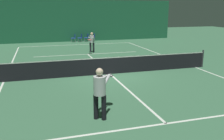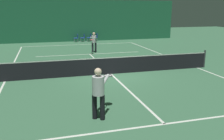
# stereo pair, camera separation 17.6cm
# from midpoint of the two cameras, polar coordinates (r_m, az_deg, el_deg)

# --- Properties ---
(ground_plane) EXTENTS (60.00, 60.00, 0.00)m
(ground_plane) POSITION_cam_midpoint_polar(r_m,az_deg,el_deg) (13.86, 0.13, -0.91)
(ground_plane) COLOR #386647
(backdrop_curtain) EXTENTS (23.00, 0.12, 4.40)m
(backdrop_curtain) POSITION_cam_midpoint_polar(r_m,az_deg,el_deg) (27.77, -8.21, 11.02)
(backdrop_curtain) COLOR #1E5B3D
(backdrop_curtain) RESTS_ON ground
(court_line_baseline_far) EXTENTS (11.00, 0.10, 0.00)m
(court_line_baseline_far) POSITION_cam_midpoint_polar(r_m,az_deg,el_deg) (25.31, -7.22, 5.78)
(court_line_baseline_far) COLOR silver
(court_line_baseline_far) RESTS_ON ground
(court_line_service_far) EXTENTS (8.25, 0.10, 0.00)m
(court_line_service_far) POSITION_cam_midpoint_polar(r_m,az_deg,el_deg) (19.95, -4.86, 3.65)
(court_line_service_far) COLOR silver
(court_line_service_far) RESTS_ON ground
(court_line_service_near) EXTENTS (8.25, 0.10, 0.00)m
(court_line_service_near) POSITION_cam_midpoint_polar(r_m,az_deg,el_deg) (8.25, 12.54, -11.95)
(court_line_service_near) COLOR silver
(court_line_service_near) RESTS_ON ground
(court_line_sideline_left) EXTENTS (0.10, 23.80, 0.00)m
(court_line_sideline_left) POSITION_cam_midpoint_polar(r_m,az_deg,el_deg) (13.51, -22.97, -2.45)
(court_line_sideline_left) COLOR silver
(court_line_sideline_left) RESTS_ON ground
(court_line_sideline_right) EXTENTS (0.10, 23.80, 0.00)m
(court_line_sideline_right) POSITION_cam_midpoint_polar(r_m,az_deg,el_deg) (16.19, 19.21, 0.49)
(court_line_sideline_right) COLOR silver
(court_line_sideline_right) RESTS_ON ground
(court_line_centre) EXTENTS (0.10, 12.80, 0.00)m
(court_line_centre) POSITION_cam_midpoint_polar(r_m,az_deg,el_deg) (13.86, 0.13, -0.91)
(court_line_centre) COLOR silver
(court_line_centre) RESTS_ON ground
(tennis_net) EXTENTS (12.00, 0.10, 1.07)m
(tennis_net) POSITION_cam_midpoint_polar(r_m,az_deg,el_deg) (13.74, 0.13, 1.14)
(tennis_net) COLOR black
(tennis_net) RESTS_ON ground
(player_near) EXTENTS (1.04, 1.36, 1.73)m
(player_near) POSITION_cam_midpoint_polar(r_m,az_deg,el_deg) (8.07, -2.44, -4.49)
(player_near) COLOR black
(player_near) RESTS_ON ground
(player_far) EXTENTS (0.83, 1.37, 1.64)m
(player_far) POSITION_cam_midpoint_polar(r_m,az_deg,el_deg) (20.61, -3.91, 6.68)
(player_far) COLOR #2D2D38
(player_far) RESTS_ON ground
(courtside_chair_0) EXTENTS (0.44, 0.44, 0.84)m
(courtside_chair_0) POSITION_cam_midpoint_polar(r_m,az_deg,el_deg) (27.36, -7.92, 7.39)
(courtside_chair_0) COLOR #99999E
(courtside_chair_0) RESTS_ON ground
(courtside_chair_1) EXTENTS (0.44, 0.44, 0.84)m
(courtside_chair_1) POSITION_cam_midpoint_polar(r_m,az_deg,el_deg) (27.46, -6.45, 7.46)
(courtside_chair_1) COLOR #99999E
(courtside_chair_1) RESTS_ON ground
(courtside_chair_2) EXTENTS (0.44, 0.44, 0.84)m
(courtside_chair_2) POSITION_cam_midpoint_polar(r_m,az_deg,el_deg) (27.59, -4.98, 7.52)
(courtside_chair_2) COLOR #99999E
(courtside_chair_2) RESTS_ON ground
(courtside_chair_3) EXTENTS (0.44, 0.44, 0.84)m
(courtside_chair_3) POSITION_cam_midpoint_polar(r_m,az_deg,el_deg) (27.72, -3.53, 7.58)
(courtside_chair_3) COLOR #99999E
(courtside_chair_3) RESTS_ON ground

